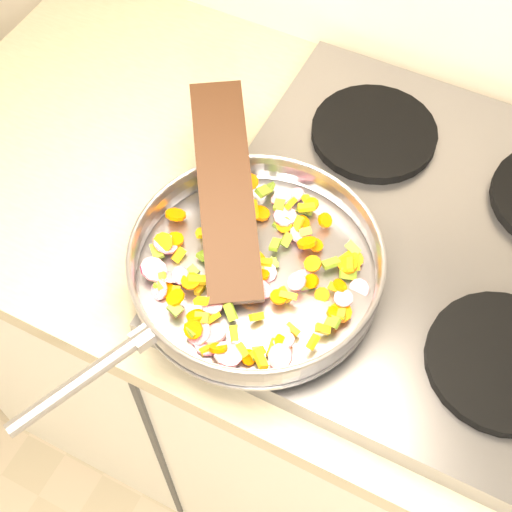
% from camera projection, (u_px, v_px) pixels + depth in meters
% --- Properties ---
extents(cooktop, '(0.60, 0.60, 0.04)m').
position_uv_depth(cooktop, '(427.00, 246.00, 1.00)').
color(cooktop, '#939399').
rests_on(cooktop, counter_top).
extents(grate_fl, '(0.19, 0.19, 0.02)m').
position_uv_depth(grate_fl, '(296.00, 274.00, 0.94)').
color(grate_fl, black).
rests_on(grate_fl, cooktop).
extents(grate_fr, '(0.19, 0.19, 0.02)m').
position_uv_depth(grate_fr, '(503.00, 362.00, 0.87)').
color(grate_fr, black).
rests_on(grate_fr, cooktop).
extents(grate_bl, '(0.19, 0.19, 0.02)m').
position_uv_depth(grate_bl, '(374.00, 133.00, 1.08)').
color(grate_bl, black).
rests_on(grate_bl, cooktop).
extents(saute_pan, '(0.36, 0.51, 0.05)m').
position_uv_depth(saute_pan, '(255.00, 264.00, 0.91)').
color(saute_pan, '#9E9EA5').
rests_on(saute_pan, grate_fl).
extents(vegetable_heap, '(0.30, 0.30, 0.05)m').
position_uv_depth(vegetable_heap, '(252.00, 271.00, 0.91)').
color(vegetable_heap, '#E7B110').
rests_on(vegetable_heap, saute_pan).
extents(wooden_spatula, '(0.22, 0.29, 0.09)m').
position_uv_depth(wooden_spatula, '(225.00, 188.00, 0.93)').
color(wooden_spatula, black).
rests_on(wooden_spatula, saute_pan).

